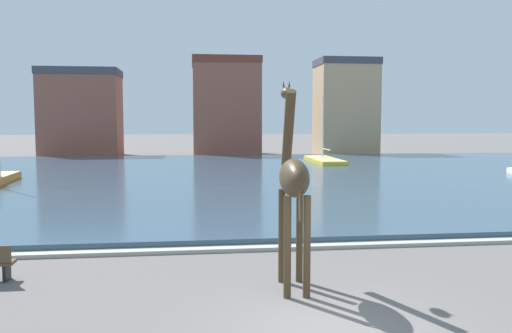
# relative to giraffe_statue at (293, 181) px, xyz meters

# --- Properties ---
(ground_plane) EXTENTS (300.00, 300.00, 0.00)m
(ground_plane) POSITION_rel_giraffe_statue_xyz_m (0.23, -2.53, -2.54)
(ground_plane) COLOR #605B59
(harbor_water) EXTENTS (89.86, 40.59, 0.29)m
(harbor_water) POSITION_rel_giraffe_statue_xyz_m (0.23, 24.20, -2.40)
(harbor_water) COLOR #334C60
(harbor_water) RESTS_ON ground
(quay_edge_coping) EXTENTS (89.86, 0.50, 0.12)m
(quay_edge_coping) POSITION_rel_giraffe_statue_xyz_m (0.23, 3.65, -2.48)
(quay_edge_coping) COLOR #ADA89E
(quay_edge_coping) RESTS_ON ground
(giraffe_statue) EXTENTS (0.79, 2.86, 4.98)m
(giraffe_statue) POSITION_rel_giraffe_statue_xyz_m (0.00, 0.00, 0.00)
(giraffe_statue) COLOR #42331E
(giraffe_statue) RESTS_ON ground
(sailboat_yellow) EXTENTS (2.34, 9.22, 6.31)m
(sailboat_yellow) POSITION_rel_giraffe_statue_xyz_m (9.46, 34.03, -2.20)
(sailboat_yellow) COLOR gold
(sailboat_yellow) RESTS_ON ground
(townhouse_wide_warehouse) EXTENTS (8.70, 5.92, 9.82)m
(townhouse_wide_warehouse) POSITION_rel_giraffe_statue_xyz_m (-14.70, 48.91, 2.38)
(townhouse_wide_warehouse) COLOR #8E5142
(townhouse_wide_warehouse) RESTS_ON ground
(townhouse_narrow_midrow) EXTENTS (7.82, 7.32, 11.30)m
(townhouse_narrow_midrow) POSITION_rel_giraffe_statue_xyz_m (1.71, 49.51, 3.12)
(townhouse_narrow_midrow) COLOR #8E5142
(townhouse_narrow_midrow) RESTS_ON ground
(townhouse_corner_house) EXTENTS (6.94, 5.46, 11.26)m
(townhouse_corner_house) POSITION_rel_giraffe_statue_xyz_m (15.88, 48.10, 3.10)
(townhouse_corner_house) COLOR tan
(townhouse_corner_house) RESTS_ON ground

